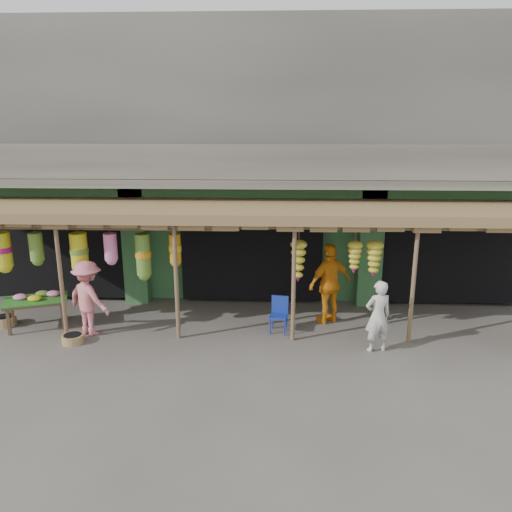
{
  "coord_description": "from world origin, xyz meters",
  "views": [
    {
      "loc": [
        0.62,
        -10.23,
        4.63
      ],
      "look_at": [
        0.15,
        1.0,
        1.56
      ],
      "focal_mm": 35.0,
      "sensor_mm": 36.0,
      "label": 1
    }
  ],
  "objects_px": {
    "person_front": "(378,316)",
    "person_vendor": "(330,284)",
    "blue_chair": "(279,312)",
    "flower_table": "(36,300)",
    "person_shopper": "(88,298)"
  },
  "relations": [
    {
      "from": "person_front",
      "to": "person_shopper",
      "type": "bearing_deg",
      "value": -20.94
    },
    {
      "from": "person_front",
      "to": "person_shopper",
      "type": "xyz_separation_m",
      "value": [
        -6.21,
        0.59,
        0.09
      ]
    },
    {
      "from": "blue_chair",
      "to": "person_vendor",
      "type": "height_order",
      "value": "person_vendor"
    },
    {
      "from": "flower_table",
      "to": "blue_chair",
      "type": "height_order",
      "value": "flower_table"
    },
    {
      "from": "blue_chair",
      "to": "person_front",
      "type": "height_order",
      "value": "person_front"
    },
    {
      "from": "blue_chair",
      "to": "person_shopper",
      "type": "xyz_separation_m",
      "value": [
        -4.21,
        -0.33,
        0.4
      ]
    },
    {
      "from": "flower_table",
      "to": "person_shopper",
      "type": "height_order",
      "value": "person_shopper"
    },
    {
      "from": "flower_table",
      "to": "person_shopper",
      "type": "distance_m",
      "value": 1.39
    },
    {
      "from": "flower_table",
      "to": "person_front",
      "type": "distance_m",
      "value": 7.61
    },
    {
      "from": "flower_table",
      "to": "person_front",
      "type": "xyz_separation_m",
      "value": [
        7.55,
        -0.91,
        0.11
      ]
    },
    {
      "from": "blue_chair",
      "to": "person_shopper",
      "type": "bearing_deg",
      "value": -166.02
    },
    {
      "from": "person_front",
      "to": "person_vendor",
      "type": "distance_m",
      "value": 1.72
    },
    {
      "from": "flower_table",
      "to": "person_front",
      "type": "bearing_deg",
      "value": -26.82
    },
    {
      "from": "person_front",
      "to": "blue_chair",
      "type": "bearing_deg",
      "value": -40.29
    },
    {
      "from": "person_front",
      "to": "flower_table",
      "type": "bearing_deg",
      "value": -22.37
    }
  ]
}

